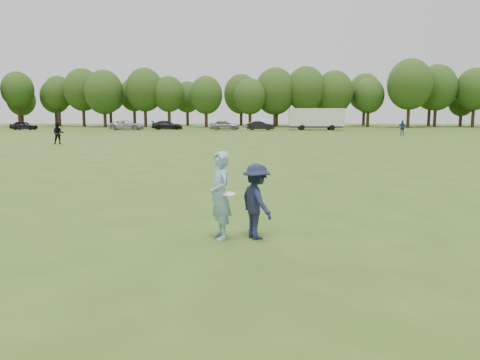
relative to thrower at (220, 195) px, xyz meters
The scene contains 13 objects.
ground 1.58m from the thrower, ahead, with size 200.00×200.00×0.00m, color #335116.
thrower is the anchor object (origin of this frame).
defender 0.77m from the thrower, ahead, with size 1.03×0.59×1.59m, color #1B213D.
player_far_a 32.59m from the thrower, 118.61° to the left, with size 0.88×0.69×1.81m, color black.
player_far_b 47.95m from the thrower, 68.69° to the left, with size 1.01×0.42×1.73m, color navy.
car_a 68.88m from the thrower, 119.71° to the left, with size 1.57×3.90×1.33m, color black.
car_c 62.79m from the thrower, 107.16° to the left, with size 2.37×5.14×1.43m, color #A9A8AD.
car_d 62.76m from the thrower, 101.75° to the left, with size 1.90×4.68×1.36m, color black.
car_e 59.87m from the thrower, 93.73° to the left, with size 1.75×4.35×1.48m, color gray.
car_f 59.76m from the thrower, 88.71° to the left, with size 1.42×4.06×1.34m, color black.
disc_in_play 0.29m from the thrower, 46.64° to the right, with size 0.31×0.31×0.07m.
cargo_trailer 61.56m from the thrower, 80.97° to the left, with size 9.00×2.75×3.20m.
treeline 77.40m from the thrower, 86.97° to the left, with size 130.35×18.39×11.74m.
Camera 1 is at (-0.52, -9.80, 2.64)m, focal length 35.00 mm.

